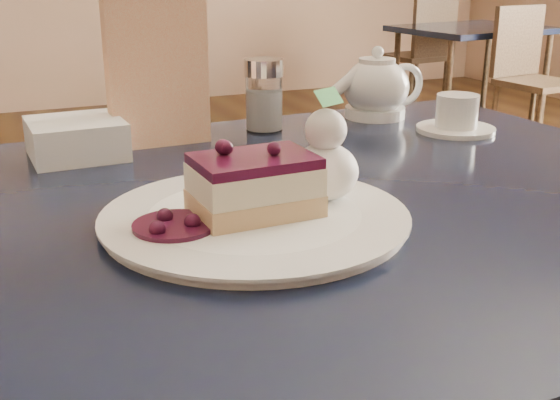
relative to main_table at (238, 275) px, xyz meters
name	(u,v)px	position (x,y,z in m)	size (l,w,h in m)	color
main_table	(238,275)	(0.00, 0.00, 0.00)	(1.36, 0.93, 0.83)	black
dessert_plate	(255,219)	(0.00, -0.06, 0.09)	(0.33, 0.33, 0.01)	white
cheesecake_slice	(254,185)	(0.00, -0.06, 0.13)	(0.14, 0.10, 0.07)	tan
whipped_cream	(325,171)	(0.10, -0.04, 0.13)	(0.08, 0.08, 0.07)	white
berry_sauce	(174,226)	(-0.09, -0.06, 0.10)	(0.09, 0.09, 0.01)	black
tea_set	(391,94)	(0.42, 0.34, 0.13)	(0.25, 0.28, 0.12)	white
menu_card	(157,67)	(0.00, 0.33, 0.21)	(0.16, 0.03, 0.24)	#FFF7C9
sugar_shaker	(264,94)	(0.18, 0.35, 0.15)	(0.07, 0.07, 0.12)	white
napkin_stack	(76,138)	(-0.14, 0.31, 0.11)	(0.13, 0.13, 0.06)	white
bg_table_far_right	(465,120)	(2.78, 3.07, -0.68)	(0.99, 1.67, 1.11)	black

